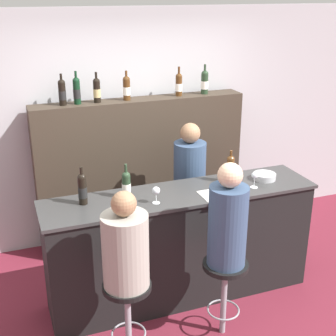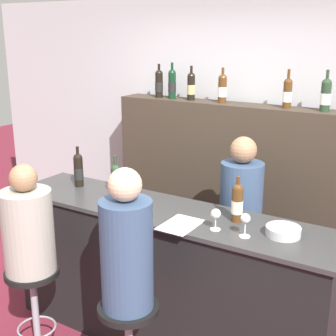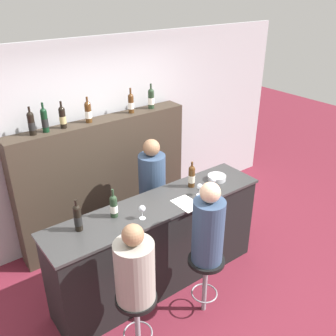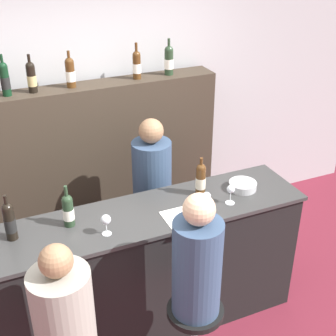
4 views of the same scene
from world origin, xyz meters
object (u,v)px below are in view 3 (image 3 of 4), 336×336
(bar_stool_right, at_px, (206,270))
(bartender, at_px, (153,200))
(bar_stool_left, at_px, (137,309))
(wine_bottle_backbar_4, at_px, (131,103))
(wine_bottle_counter_1, at_px, (114,206))
(guest_seated_left, at_px, (135,269))
(wine_bottle_backbar_0, at_px, (31,123))
(metal_bowl, at_px, (217,178))
(wine_bottle_backbar_1, at_px, (45,120))
(wine_bottle_backbar_5, at_px, (151,98))
(wine_bottle_backbar_2, at_px, (62,117))
(wine_bottle_counter_2, at_px, (192,176))
(wine_glass_0, at_px, (142,209))
(wine_glass_2, at_px, (213,181))
(wine_bottle_counter_0, at_px, (78,218))
(guest_seated_right, at_px, (208,228))
(wine_glass_1, at_px, (200,187))
(wine_bottle_backbar_3, at_px, (88,112))

(bar_stool_right, relative_size, bartender, 0.45)
(bar_stool_left, bearing_deg, wine_bottle_backbar_4, 57.97)
(wine_bottle_counter_1, xyz_separation_m, guest_seated_left, (-0.21, -0.70, -0.19))
(wine_bottle_backbar_0, relative_size, metal_bowl, 1.48)
(wine_bottle_backbar_0, distance_m, wine_bottle_backbar_1, 0.15)
(wine_bottle_backbar_4, relative_size, wine_bottle_backbar_5, 0.98)
(wine_bottle_backbar_2, bearing_deg, guest_seated_left, -97.30)
(wine_bottle_counter_2, height_order, wine_bottle_backbar_4, wine_bottle_backbar_4)
(wine_bottle_backbar_0, xyz_separation_m, wine_bottle_backbar_5, (1.57, -0.00, -0.00))
(wine_bottle_counter_2, xyz_separation_m, bar_stool_left, (-1.21, -0.70, -0.67))
(wine_bottle_backbar_2, relative_size, wine_glass_0, 2.10)
(wine_bottle_backbar_5, distance_m, guest_seated_left, 2.46)
(wine_bottle_backbar_0, bearing_deg, guest_seated_left, -86.28)
(wine_glass_2, bearing_deg, wine_bottle_counter_0, 172.47)
(wine_bottle_backbar_5, relative_size, guest_seated_left, 0.43)
(guest_seated_left, bearing_deg, wine_glass_0, 50.50)
(wine_glass_2, height_order, guest_seated_right, guest_seated_right)
(wine_bottle_counter_0, height_order, bar_stool_right, wine_bottle_counter_0)
(wine_glass_1, xyz_separation_m, bar_stool_left, (-1.16, -0.50, -0.64))
(wine_bottle_backbar_4, xyz_separation_m, guest_seated_right, (-0.31, -1.82, -0.73))
(wine_bottle_backbar_0, xyz_separation_m, wine_glass_1, (1.27, -1.32, -0.63))
(wine_bottle_backbar_2, bearing_deg, wine_bottle_backbar_5, -0.00)
(wine_bottle_backbar_0, relative_size, bar_stool_right, 0.46)
(wine_bottle_backbar_4, height_order, wine_glass_0, wine_bottle_backbar_4)
(wine_bottle_counter_0, distance_m, wine_bottle_backbar_1, 1.28)
(wine_bottle_counter_2, distance_m, wine_glass_1, 0.21)
(wine_bottle_backbar_4, relative_size, wine_glass_2, 2.11)
(wine_bottle_counter_0, height_order, bartender, bartender)
(wine_glass_1, relative_size, guest_seated_left, 0.18)
(wine_bottle_counter_2, bearing_deg, wine_bottle_backbar_0, 139.89)
(wine_glass_2, relative_size, bar_stool_right, 0.22)
(wine_bottle_backbar_3, distance_m, wine_bottle_backbar_5, 0.90)
(bartender, bearing_deg, wine_bottle_backbar_2, 142.69)
(wine_bottle_counter_1, bearing_deg, wine_bottle_backbar_5, 42.19)
(wine_bottle_backbar_5, distance_m, metal_bowl, 1.38)
(wine_bottle_counter_2, height_order, bartender, bartender)
(wine_glass_0, bearing_deg, wine_glass_1, 0.00)
(wine_bottle_counter_2, xyz_separation_m, wine_glass_1, (-0.06, -0.20, -0.03))
(wine_bottle_counter_1, bearing_deg, bar_stool_left, -106.72)
(wine_glass_2, relative_size, guest_seated_right, 0.17)
(bartender, bearing_deg, wine_bottle_counter_0, -156.53)
(wine_bottle_backbar_5, bearing_deg, wine_bottle_backbar_4, 180.00)
(wine_bottle_counter_2, distance_m, wine_bottle_backbar_0, 1.84)
(wine_glass_1, height_order, bar_stool_left, wine_glass_1)
(wine_bottle_backbar_5, relative_size, bartender, 0.21)
(wine_bottle_counter_2, bearing_deg, wine_bottle_backbar_3, 120.59)
(wine_bottle_backbar_0, bearing_deg, wine_glass_1, -46.04)
(wine_bottle_backbar_1, relative_size, bar_stool_left, 0.49)
(wine_bottle_backbar_0, height_order, wine_bottle_backbar_5, wine_bottle_backbar_5)
(wine_bottle_counter_1, xyz_separation_m, wine_glass_1, (0.95, -0.20, -0.02))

